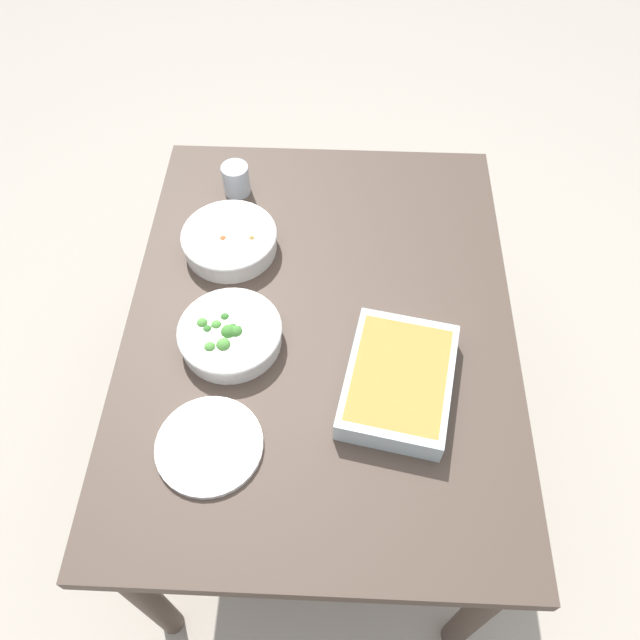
{
  "coord_description": "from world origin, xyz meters",
  "views": [
    {
      "loc": [
        -0.83,
        -0.04,
        1.93
      ],
      "look_at": [
        0.0,
        0.0,
        0.74
      ],
      "focal_mm": 35.17,
      "sensor_mm": 36.0,
      "label": 1
    }
  ],
  "objects_px": {
    "side_plate": "(209,446)",
    "spoon_by_stew": "(243,237)",
    "drink_cup": "(236,181)",
    "baking_dish": "(399,380)",
    "broccoli_bowl": "(230,334)",
    "stew_bowl": "(230,240)"
  },
  "relations": [
    {
      "from": "side_plate",
      "to": "spoon_by_stew",
      "type": "relative_size",
      "value": 1.45
    },
    {
      "from": "drink_cup",
      "to": "side_plate",
      "type": "bearing_deg",
      "value": -177.68
    },
    {
      "from": "baking_dish",
      "to": "side_plate",
      "type": "relative_size",
      "value": 1.53
    },
    {
      "from": "baking_dish",
      "to": "side_plate",
      "type": "distance_m",
      "value": 0.42
    },
    {
      "from": "broccoli_bowl",
      "to": "baking_dish",
      "type": "height_order",
      "value": "broccoli_bowl"
    },
    {
      "from": "broccoli_bowl",
      "to": "baking_dish",
      "type": "xyz_separation_m",
      "value": [
        -0.1,
        -0.37,
        0.0
      ]
    },
    {
      "from": "drink_cup",
      "to": "spoon_by_stew",
      "type": "xyz_separation_m",
      "value": [
        -0.17,
        -0.03,
        -0.03
      ]
    },
    {
      "from": "stew_bowl",
      "to": "drink_cup",
      "type": "xyz_separation_m",
      "value": [
        0.21,
        0.01,
        0.01
      ]
    },
    {
      "from": "broccoli_bowl",
      "to": "spoon_by_stew",
      "type": "distance_m",
      "value": 0.32
    },
    {
      "from": "broccoli_bowl",
      "to": "side_plate",
      "type": "xyz_separation_m",
      "value": [
        -0.26,
        0.01,
        -0.02
      ]
    },
    {
      "from": "stew_bowl",
      "to": "spoon_by_stew",
      "type": "relative_size",
      "value": 1.57
    },
    {
      "from": "stew_bowl",
      "to": "drink_cup",
      "type": "relative_size",
      "value": 2.81
    },
    {
      "from": "drink_cup",
      "to": "side_plate",
      "type": "height_order",
      "value": "drink_cup"
    },
    {
      "from": "spoon_by_stew",
      "to": "stew_bowl",
      "type": "bearing_deg",
      "value": 143.45
    },
    {
      "from": "stew_bowl",
      "to": "side_plate",
      "type": "distance_m",
      "value": 0.54
    },
    {
      "from": "side_plate",
      "to": "spoon_by_stew",
      "type": "bearing_deg",
      "value": -0.34
    },
    {
      "from": "broccoli_bowl",
      "to": "drink_cup",
      "type": "distance_m",
      "value": 0.49
    },
    {
      "from": "stew_bowl",
      "to": "baking_dish",
      "type": "distance_m",
      "value": 0.56
    },
    {
      "from": "stew_bowl",
      "to": "side_plate",
      "type": "bearing_deg",
      "value": -177.62
    },
    {
      "from": "stew_bowl",
      "to": "broccoli_bowl",
      "type": "height_order",
      "value": "broccoli_bowl"
    },
    {
      "from": "spoon_by_stew",
      "to": "side_plate",
      "type": "bearing_deg",
      "value": 179.66
    },
    {
      "from": "stew_bowl",
      "to": "side_plate",
      "type": "xyz_separation_m",
      "value": [
        -0.54,
        -0.02,
        -0.03
      ]
    }
  ]
}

